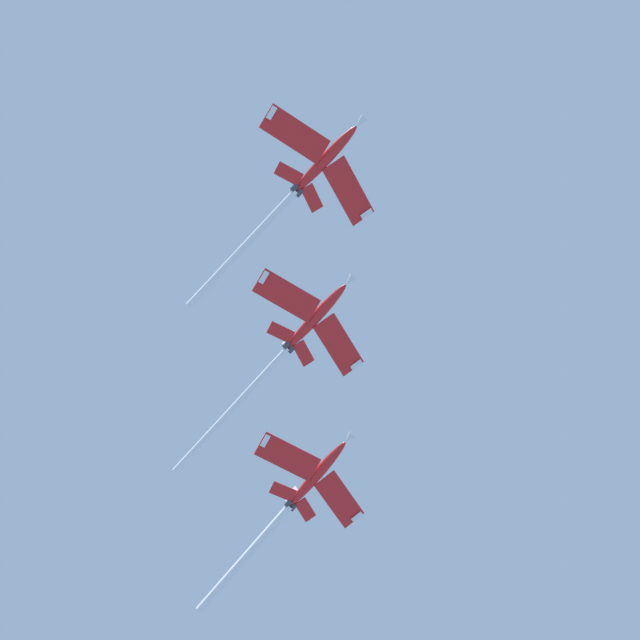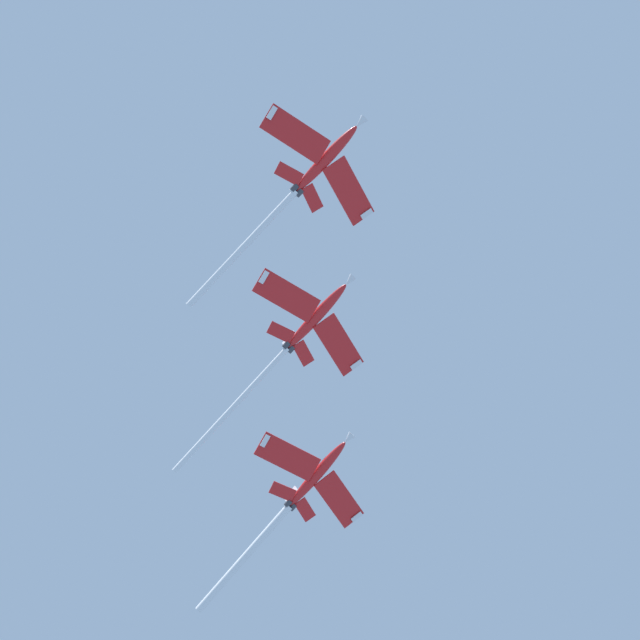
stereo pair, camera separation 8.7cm
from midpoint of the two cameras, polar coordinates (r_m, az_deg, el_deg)
jet_lead at (r=124.51m, az=-1.01°, el=8.35°), size 19.77×31.01×15.26m
jet_second at (r=128.91m, az=-1.48°, el=-1.19°), size 19.73×33.23×15.41m
jet_third at (r=134.69m, az=-1.62°, el=-11.03°), size 19.65×29.86×14.53m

